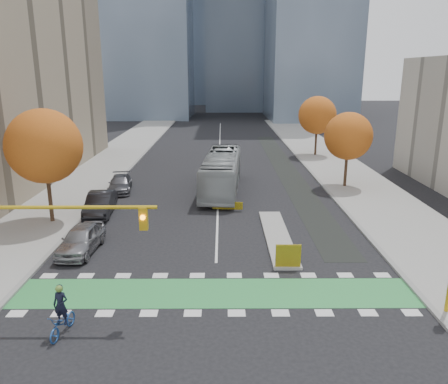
{
  "coord_description": "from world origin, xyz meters",
  "views": [
    {
      "loc": [
        0.34,
        -18.07,
        10.63
      ],
      "look_at": [
        0.47,
        9.48,
        3.0
      ],
      "focal_mm": 35.0,
      "sensor_mm": 36.0,
      "label": 1
    }
  ],
  "objects_px": {
    "tree_east_near": "(348,136)",
    "parked_car_a": "(81,239)",
    "tree_east_far": "(317,115)",
    "parked_car_b": "(100,204)",
    "parked_car_c": "(120,184)",
    "cyclist": "(62,318)",
    "hazard_board": "(288,256)",
    "bus": "(222,172)",
    "tree_west": "(44,146)",
    "traffic_signal_west": "(29,231)"
  },
  "relations": [
    {
      "from": "hazard_board",
      "to": "traffic_signal_west",
      "type": "bearing_deg",
      "value": -158.45
    },
    {
      "from": "hazard_board",
      "to": "parked_car_c",
      "type": "relative_size",
      "value": 0.29
    },
    {
      "from": "parked_car_b",
      "to": "traffic_signal_west",
      "type": "bearing_deg",
      "value": -90.02
    },
    {
      "from": "tree_east_far",
      "to": "parked_car_b",
      "type": "height_order",
      "value": "tree_east_far"
    },
    {
      "from": "cyclist",
      "to": "hazard_board",
      "type": "bearing_deg",
      "value": 41.1
    },
    {
      "from": "tree_east_near",
      "to": "traffic_signal_west",
      "type": "height_order",
      "value": "tree_east_near"
    },
    {
      "from": "tree_west",
      "to": "bus",
      "type": "height_order",
      "value": "tree_west"
    },
    {
      "from": "tree_east_near",
      "to": "tree_east_far",
      "type": "bearing_deg",
      "value": 88.21
    },
    {
      "from": "bus",
      "to": "tree_west",
      "type": "bearing_deg",
      "value": -140.22
    },
    {
      "from": "tree_east_near",
      "to": "parked_car_c",
      "type": "height_order",
      "value": "tree_east_near"
    },
    {
      "from": "tree_east_far",
      "to": "traffic_signal_west",
      "type": "relative_size",
      "value": 0.9
    },
    {
      "from": "tree_east_near",
      "to": "parked_car_b",
      "type": "height_order",
      "value": "tree_east_near"
    },
    {
      "from": "tree_east_near",
      "to": "parked_car_b",
      "type": "distance_m",
      "value": 22.85
    },
    {
      "from": "tree_west",
      "to": "hazard_board",
      "type": "bearing_deg",
      "value": -25.99
    },
    {
      "from": "parked_car_a",
      "to": "parked_car_b",
      "type": "height_order",
      "value": "parked_car_b"
    },
    {
      "from": "parked_car_a",
      "to": "hazard_board",
      "type": "bearing_deg",
      "value": -8.33
    },
    {
      "from": "cyclist",
      "to": "parked_car_c",
      "type": "distance_m",
      "value": 22.82
    },
    {
      "from": "tree_east_far",
      "to": "parked_car_c",
      "type": "xyz_separation_m",
      "value": [
        -21.5,
        -17.34,
        -4.53
      ]
    },
    {
      "from": "tree_east_far",
      "to": "parked_car_b",
      "type": "xyz_separation_m",
      "value": [
        -21.5,
        -24.07,
        -4.39
      ]
    },
    {
      "from": "tree_east_near",
      "to": "parked_car_a",
      "type": "bearing_deg",
      "value": -142.88
    },
    {
      "from": "traffic_signal_west",
      "to": "parked_car_c",
      "type": "distance_m",
      "value": 21.46
    },
    {
      "from": "hazard_board",
      "to": "tree_east_far",
      "type": "distance_m",
      "value": 35.13
    },
    {
      "from": "traffic_signal_west",
      "to": "cyclist",
      "type": "bearing_deg",
      "value": -42.5
    },
    {
      "from": "bus",
      "to": "tree_east_far",
      "type": "bearing_deg",
      "value": 59.05
    },
    {
      "from": "hazard_board",
      "to": "tree_east_far",
      "type": "relative_size",
      "value": 0.18
    },
    {
      "from": "hazard_board",
      "to": "cyclist",
      "type": "height_order",
      "value": "cyclist"
    },
    {
      "from": "tree_west",
      "to": "parked_car_c",
      "type": "bearing_deg",
      "value": 70.89
    },
    {
      "from": "parked_car_b",
      "to": "parked_car_c",
      "type": "xyz_separation_m",
      "value": [
        0.0,
        6.73,
        -0.15
      ]
    },
    {
      "from": "tree_east_near",
      "to": "tree_east_far",
      "type": "xyz_separation_m",
      "value": [
        0.5,
        16.0,
        0.38
      ]
    },
    {
      "from": "cyclist",
      "to": "parked_car_b",
      "type": "bearing_deg",
      "value": 109.65
    },
    {
      "from": "bus",
      "to": "parked_car_c",
      "type": "xyz_separation_m",
      "value": [
        -9.31,
        -0.11,
        -1.06
      ]
    },
    {
      "from": "parked_car_a",
      "to": "tree_west",
      "type": "bearing_deg",
      "value": 128.7
    },
    {
      "from": "cyclist",
      "to": "parked_car_b",
      "type": "height_order",
      "value": "cyclist"
    },
    {
      "from": "cyclist",
      "to": "parked_car_c",
      "type": "bearing_deg",
      "value": 106.82
    },
    {
      "from": "tree_east_near",
      "to": "cyclist",
      "type": "distance_m",
      "value": 30.46
    },
    {
      "from": "bus",
      "to": "parked_car_a",
      "type": "bearing_deg",
      "value": -116.91
    },
    {
      "from": "cyclist",
      "to": "parked_car_a",
      "type": "distance_m",
      "value": 8.91
    },
    {
      "from": "traffic_signal_west",
      "to": "parked_car_b",
      "type": "height_order",
      "value": "traffic_signal_west"
    },
    {
      "from": "tree_east_near",
      "to": "parked_car_c",
      "type": "relative_size",
      "value": 1.45
    },
    {
      "from": "traffic_signal_west",
      "to": "parked_car_c",
      "type": "bearing_deg",
      "value": 92.89
    },
    {
      "from": "bus",
      "to": "parked_car_c",
      "type": "distance_m",
      "value": 9.37
    },
    {
      "from": "hazard_board",
      "to": "bus",
      "type": "xyz_separation_m",
      "value": [
        -3.69,
        16.57,
        0.96
      ]
    },
    {
      "from": "tree_west",
      "to": "traffic_signal_west",
      "type": "height_order",
      "value": "tree_west"
    },
    {
      "from": "traffic_signal_west",
      "to": "parked_car_b",
      "type": "bearing_deg",
      "value": 94.24
    },
    {
      "from": "tree_east_near",
      "to": "traffic_signal_west",
      "type": "xyz_separation_m",
      "value": [
        -19.93,
        -22.51,
        -0.83
      ]
    },
    {
      "from": "hazard_board",
      "to": "parked_car_a",
      "type": "relative_size",
      "value": 0.29
    },
    {
      "from": "cyclist",
      "to": "bus",
      "type": "distance_m",
      "value": 23.73
    },
    {
      "from": "parked_car_c",
      "to": "hazard_board",
      "type": "bearing_deg",
      "value": -59.69
    },
    {
      "from": "traffic_signal_west",
      "to": "parked_car_c",
      "type": "relative_size",
      "value": 1.75
    },
    {
      "from": "tree_west",
      "to": "parked_car_c",
      "type": "xyz_separation_m",
      "value": [
        3.0,
        8.66,
        -4.91
      ]
    }
  ]
}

